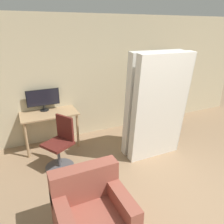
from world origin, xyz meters
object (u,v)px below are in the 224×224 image
object	(u,v)px
monitor	(43,98)
bookshelf	(155,92)
office_chair	(60,147)
mattress_near	(160,109)
armchair	(92,215)
mattress_far	(152,104)

from	to	relation	value
monitor	bookshelf	bearing A→B (deg)	0.02
office_chair	mattress_near	xyz separation A→B (m)	(1.78, -0.48, 0.63)
office_chair	mattress_near	world-z (taller)	mattress_near
mattress_near	bookshelf	bearing A→B (deg)	56.82
monitor	mattress_near	size ratio (longest dim) A/B	0.33
bookshelf	mattress_near	distance (m)	1.79
armchair	monitor	bearing A→B (deg)	92.05
monitor	armchair	size ratio (longest dim) A/B	0.79
mattress_near	armchair	distance (m)	2.21
monitor	office_chair	bearing A→B (deg)	-85.55
bookshelf	mattress_far	distance (m)	1.57
bookshelf	mattress_near	size ratio (longest dim) A/B	0.85
office_chair	mattress_far	world-z (taller)	mattress_far
mattress_near	mattress_far	xyz separation A→B (m)	(0.00, 0.27, 0.00)
bookshelf	armchair	world-z (taller)	bookshelf
office_chair	mattress_near	distance (m)	1.95
monitor	mattress_far	xyz separation A→B (m)	(1.86, -1.22, -0.02)
bookshelf	mattress_near	world-z (taller)	mattress_near
monitor	office_chair	distance (m)	1.20
bookshelf	mattress_near	bearing A→B (deg)	-123.18
office_chair	armchair	size ratio (longest dim) A/B	1.13
mattress_near	mattress_far	size ratio (longest dim) A/B	1.00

